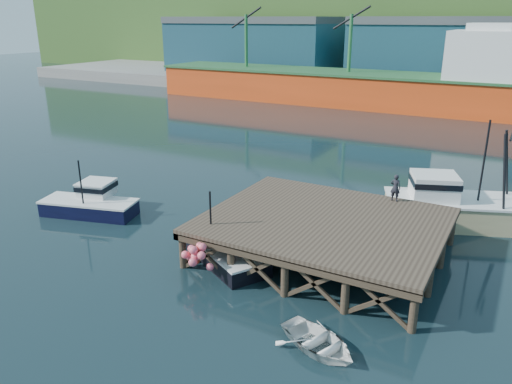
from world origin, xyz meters
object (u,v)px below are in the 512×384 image
Objects in this scene: boat_black at (227,246)px; trawler at (465,204)px; dinghy at (318,342)px; dockworker at (395,188)px; boat_navy at (91,202)px.

trawler reaches higher than boat_black.
dinghy is 2.15× the size of dockworker.
trawler is (21.25, 9.76, 0.58)m from boat_navy.
trawler is at bearing 76.07° from boat_black.
dockworker is (-3.43, -3.75, 1.57)m from trawler.
trawler is (10.22, 10.90, 0.63)m from boat_black.
dockworker is (-0.35, 12.00, 2.56)m from dinghy.
boat_black is 1.95× the size of dinghy.
dockworker reaches higher than dinghy.
dinghy is (-3.07, -15.75, -0.99)m from trawler.
dockworker is at bearing 75.68° from boat_black.
boat_navy is 23.39m from trawler.
boat_navy is 0.98× the size of boat_black.
boat_navy reaches higher than dockworker.
boat_navy is 0.62× the size of trawler.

